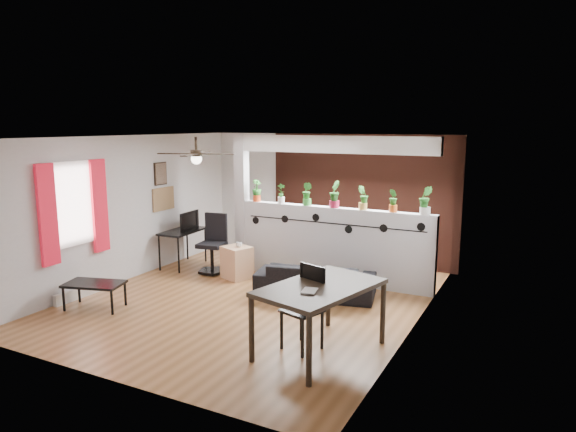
{
  "coord_description": "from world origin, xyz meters",
  "views": [
    {
      "loc": [
        4.12,
        -6.8,
        2.8
      ],
      "look_at": [
        0.35,
        0.6,
        1.3
      ],
      "focal_mm": 32.0,
      "sensor_mm": 36.0,
      "label": 1
    }
  ],
  "objects_px": {
    "ceiling_fan": "(196,155)",
    "computer_desk": "(183,234)",
    "potted_plant_3": "(334,193)",
    "cube_shelf": "(237,262)",
    "office_chair": "(213,247)",
    "potted_plant_5": "(393,200)",
    "potted_plant_6": "(426,199)",
    "potted_plant_2": "(307,193)",
    "folding_chair": "(307,300)",
    "potted_plant_0": "(257,190)",
    "cup": "(239,245)",
    "dining_table": "(320,293)",
    "potted_plant_4": "(363,197)",
    "coffee_table": "(94,285)",
    "sofa": "(315,280)",
    "potted_plant_1": "(281,193)"
  },
  "relations": [
    {
      "from": "ceiling_fan",
      "to": "cube_shelf",
      "type": "bearing_deg",
      "value": 92.38
    },
    {
      "from": "potted_plant_2",
      "to": "potted_plant_3",
      "type": "xyz_separation_m",
      "value": [
        0.53,
        0.0,
        0.02
      ]
    },
    {
      "from": "ceiling_fan",
      "to": "computer_desk",
      "type": "relative_size",
      "value": 1.16
    },
    {
      "from": "potted_plant_2",
      "to": "cup",
      "type": "xyz_separation_m",
      "value": [
        -1.07,
        -0.62,
        -0.94
      ]
    },
    {
      "from": "folding_chair",
      "to": "potted_plant_1",
      "type": "bearing_deg",
      "value": 123.5
    },
    {
      "from": "sofa",
      "to": "dining_table",
      "type": "distance_m",
      "value": 2.17
    },
    {
      "from": "potted_plant_1",
      "to": "potted_plant_2",
      "type": "xyz_separation_m",
      "value": [
        0.53,
        0.0,
        0.03
      ]
    },
    {
      "from": "potted_plant_3",
      "to": "computer_desk",
      "type": "bearing_deg",
      "value": -172.36
    },
    {
      "from": "cup",
      "to": "dining_table",
      "type": "bearing_deg",
      "value": -40.36
    },
    {
      "from": "potted_plant_5",
      "to": "sofa",
      "type": "height_order",
      "value": "potted_plant_5"
    },
    {
      "from": "potted_plant_4",
      "to": "sofa",
      "type": "relative_size",
      "value": 0.22
    },
    {
      "from": "potted_plant_0",
      "to": "potted_plant_2",
      "type": "height_order",
      "value": "potted_plant_2"
    },
    {
      "from": "office_chair",
      "to": "dining_table",
      "type": "relative_size",
      "value": 0.62
    },
    {
      "from": "folding_chair",
      "to": "coffee_table",
      "type": "height_order",
      "value": "folding_chair"
    },
    {
      "from": "potted_plant_6",
      "to": "dining_table",
      "type": "relative_size",
      "value": 0.27
    },
    {
      "from": "cup",
      "to": "folding_chair",
      "type": "relative_size",
      "value": 0.11
    },
    {
      "from": "ceiling_fan",
      "to": "folding_chair",
      "type": "bearing_deg",
      "value": -21.36
    },
    {
      "from": "ceiling_fan",
      "to": "potted_plant_6",
      "type": "bearing_deg",
      "value": 29.51
    },
    {
      "from": "potted_plant_2",
      "to": "coffee_table",
      "type": "xyz_separation_m",
      "value": [
        -2.22,
        -2.94,
        -1.21
      ]
    },
    {
      "from": "folding_chair",
      "to": "dining_table",
      "type": "bearing_deg",
      "value": -18.39
    },
    {
      "from": "potted_plant_3",
      "to": "cup",
      "type": "bearing_deg",
      "value": -158.86
    },
    {
      "from": "potted_plant_0",
      "to": "dining_table",
      "type": "xyz_separation_m",
      "value": [
        2.53,
        -2.79,
        -0.8
      ]
    },
    {
      "from": "potted_plant_3",
      "to": "potted_plant_2",
      "type": "bearing_deg",
      "value": -180.0
    },
    {
      "from": "potted_plant_4",
      "to": "cube_shelf",
      "type": "bearing_deg",
      "value": -164.14
    },
    {
      "from": "cube_shelf",
      "to": "computer_desk",
      "type": "xyz_separation_m",
      "value": [
        -1.4,
        0.21,
        0.36
      ]
    },
    {
      "from": "potted_plant_0",
      "to": "cup",
      "type": "distance_m",
      "value": 1.12
    },
    {
      "from": "potted_plant_4",
      "to": "cup",
      "type": "height_order",
      "value": "potted_plant_4"
    },
    {
      "from": "potted_plant_4",
      "to": "cube_shelf",
      "type": "height_order",
      "value": "potted_plant_4"
    },
    {
      "from": "office_chair",
      "to": "potted_plant_5",
      "type": "bearing_deg",
      "value": 8.62
    },
    {
      "from": "ceiling_fan",
      "to": "computer_desk",
      "type": "xyz_separation_m",
      "value": [
        -1.45,
        1.39,
        -1.66
      ]
    },
    {
      "from": "cube_shelf",
      "to": "computer_desk",
      "type": "distance_m",
      "value": 1.46
    },
    {
      "from": "dining_table",
      "to": "computer_desk",
      "type": "bearing_deg",
      "value": 149.29
    },
    {
      "from": "office_chair",
      "to": "coffee_table",
      "type": "height_order",
      "value": "office_chair"
    },
    {
      "from": "potted_plant_1",
      "to": "potted_plant_6",
      "type": "relative_size",
      "value": 0.79
    },
    {
      "from": "coffee_table",
      "to": "potted_plant_4",
      "type": "bearing_deg",
      "value": 42.0
    },
    {
      "from": "potted_plant_1",
      "to": "sofa",
      "type": "distance_m",
      "value": 1.9
    },
    {
      "from": "potted_plant_0",
      "to": "folding_chair",
      "type": "distance_m",
      "value": 3.7
    },
    {
      "from": "potted_plant_0",
      "to": "potted_plant_6",
      "type": "distance_m",
      "value": 3.16
    },
    {
      "from": "potted_plant_0",
      "to": "potted_plant_2",
      "type": "distance_m",
      "value": 1.05
    },
    {
      "from": "potted_plant_1",
      "to": "potted_plant_2",
      "type": "height_order",
      "value": "potted_plant_2"
    },
    {
      "from": "potted_plant_1",
      "to": "computer_desk",
      "type": "relative_size",
      "value": 0.36
    },
    {
      "from": "potted_plant_5",
      "to": "office_chair",
      "type": "distance_m",
      "value": 3.51
    },
    {
      "from": "ceiling_fan",
      "to": "potted_plant_5",
      "type": "xyz_separation_m",
      "value": [
        2.65,
        1.8,
        -0.76
      ]
    },
    {
      "from": "potted_plant_1",
      "to": "potted_plant_3",
      "type": "relative_size",
      "value": 0.79
    },
    {
      "from": "cup",
      "to": "folding_chair",
      "type": "distance_m",
      "value": 3.15
    },
    {
      "from": "computer_desk",
      "to": "cube_shelf",
      "type": "bearing_deg",
      "value": -8.5
    },
    {
      "from": "potted_plant_2",
      "to": "cube_shelf",
      "type": "bearing_deg",
      "value": -151.16
    },
    {
      "from": "sofa",
      "to": "office_chair",
      "type": "distance_m",
      "value": 2.34
    },
    {
      "from": "computer_desk",
      "to": "cup",
      "type": "bearing_deg",
      "value": -8.21
    },
    {
      "from": "potted_plant_3",
      "to": "cube_shelf",
      "type": "distance_m",
      "value": 2.19
    }
  ]
}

